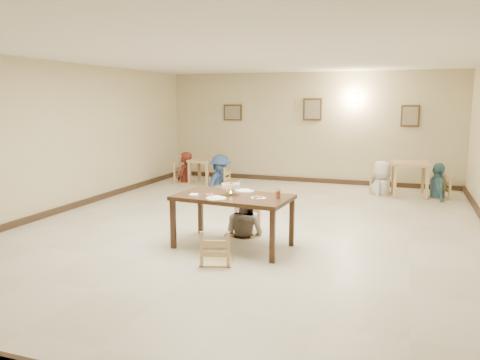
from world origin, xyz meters
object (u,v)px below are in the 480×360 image
at_px(curry_warmer, 231,186).
at_px(bg_chair_ll, 185,164).
at_px(bg_table_right, 410,168).
at_px(bg_diner_c, 383,161).
at_px(bg_chair_rl, 382,175).
at_px(main_diner, 245,189).
at_px(bg_diner_d, 439,163).
at_px(drink_glass, 278,194).
at_px(chair_near, 216,230).
at_px(bg_diner_a, 184,152).
at_px(bg_diner_b, 220,155).
at_px(bg_table_left, 203,164).
at_px(chair_far, 243,203).
at_px(bg_chair_lr, 220,168).
at_px(bg_chair_rr, 438,177).
at_px(main_table, 233,201).

bearing_deg(curry_warmer, bg_chair_ll, 123.11).
distance_m(bg_table_right, bg_diner_c, 0.63).
bearing_deg(bg_diner_c, bg_chair_rl, 13.62).
height_order(main_diner, bg_diner_d, bg_diner_d).
relative_size(drink_glass, bg_table_right, 0.17).
height_order(chair_near, main_diner, main_diner).
height_order(chair_near, curry_warmer, curry_warmer).
bearing_deg(bg_diner_a, bg_diner_b, 86.40).
xyz_separation_m(bg_chair_ll, bg_diner_d, (6.42, 0.08, 0.31)).
bearing_deg(bg_diner_a, bg_chair_ll, 85.82).
distance_m(bg_diner_b, bg_diner_c, 4.14).
relative_size(bg_chair_ll, bg_diner_b, 0.64).
height_order(bg_chair_ll, bg_diner_a, bg_diner_a).
height_order(chair_near, bg_chair_rl, bg_chair_rl).
height_order(bg_table_left, bg_table_right, bg_table_right).
bearing_deg(bg_table_left, bg_diner_d, 0.18).
bearing_deg(chair_far, bg_chair_rl, 63.86).
xyz_separation_m(chair_near, bg_table_left, (-2.74, 5.72, 0.07)).
xyz_separation_m(chair_far, chair_near, (0.13, -1.50, -0.07)).
distance_m(curry_warmer, bg_chair_lr, 5.39).
bearing_deg(bg_table_left, bg_chair_rl, 1.42).
distance_m(chair_near, bg_diner_c, 6.15).
bearing_deg(bg_diner_b, bg_diner_c, -82.01).
height_order(chair_near, bg_diner_c, bg_diner_c).
height_order(chair_far, main_diner, main_diner).
xyz_separation_m(bg_diner_a, bg_diner_d, (6.42, 0.08, -0.02)).
bearing_deg(bg_table_left, bg_diner_b, -5.70).
xyz_separation_m(main_diner, drink_glass, (0.76, -0.69, 0.11)).
bearing_deg(bg_table_right, bg_chair_lr, -178.37).
relative_size(curry_warmer, drink_glass, 2.03).
bearing_deg(chair_near, bg_chair_rr, -135.38).
bearing_deg(bg_diner_b, bg_table_right, -82.71).
bearing_deg(bg_chair_lr, chair_far, 27.90).
distance_m(chair_near, bg_chair_ll, 6.53).
xyz_separation_m(curry_warmer, bg_diner_c, (1.99, 5.08, -0.15)).
bearing_deg(bg_diner_d, drink_glass, 143.08).
xyz_separation_m(bg_chair_ll, bg_chair_rr, (6.42, 0.08, -0.03)).
bearing_deg(main_diner, drink_glass, 157.58).
xyz_separation_m(curry_warmer, bg_chair_ll, (-3.20, 4.90, -0.43)).
height_order(main_table, bg_chair_lr, bg_chair_lr).
bearing_deg(bg_chair_rl, chair_far, 173.00).
xyz_separation_m(bg_chair_rl, bg_diner_c, (0.00, 0.00, 0.33)).
bearing_deg(main_table, bg_table_left, 123.48).
xyz_separation_m(bg_table_right, bg_diner_c, (-0.62, 0.03, 0.13)).
height_order(chair_near, bg_chair_rr, bg_chair_rr).
xyz_separation_m(bg_table_right, bg_chair_rr, (0.62, -0.06, -0.17)).
relative_size(bg_chair_ll, bg_chair_lr, 1.14).
xyz_separation_m(bg_table_right, bg_chair_lr, (-4.76, -0.14, -0.21)).
height_order(bg_table_right, bg_diner_b, bg_diner_b).
bearing_deg(main_table, bg_table_right, 68.07).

